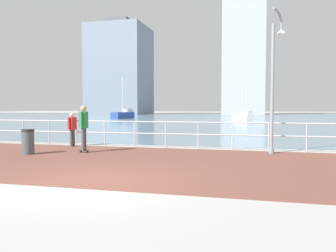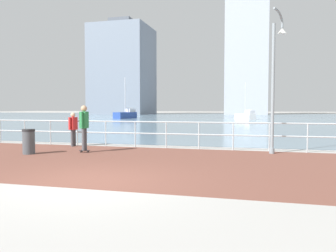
% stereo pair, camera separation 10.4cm
% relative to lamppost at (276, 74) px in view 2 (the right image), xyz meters
% --- Properties ---
extents(ground, '(220.00, 220.00, 0.00)m').
position_rel_lamppost_xyz_m(ground, '(-4.37, 33.71, -3.00)').
color(ground, '#ADAAA5').
extents(brick_paving, '(28.00, 7.43, 0.01)m').
position_rel_lamppost_xyz_m(brick_paving, '(-4.37, -3.25, -3.00)').
color(brick_paving, brown).
rests_on(brick_paving, ground).
extents(harbor_water, '(180.00, 88.00, 0.00)m').
position_rel_lamppost_xyz_m(harbor_water, '(-4.37, 45.47, -3.00)').
color(harbor_water, '#6B899E').
rests_on(harbor_water, ground).
extents(waterfront_railing, '(25.25, 0.06, 1.15)m').
position_rel_lamppost_xyz_m(waterfront_railing, '(-4.37, 0.47, -2.21)').
color(waterfront_railing, '#B2BCC1').
rests_on(waterfront_railing, ground).
extents(lamppost, '(0.59, 0.72, 5.42)m').
position_rel_lamppost_xyz_m(lamppost, '(0.00, 0.00, 0.00)').
color(lamppost, gray).
rests_on(lamppost, ground).
extents(skateboarder, '(0.41, 0.56, 1.81)m').
position_rel_lamppost_xyz_m(skateboarder, '(-7.06, -1.65, -1.91)').
color(skateboarder, black).
rests_on(skateboarder, ground).
extents(bystander, '(0.28, 0.56, 1.51)m').
position_rel_lamppost_xyz_m(bystander, '(-8.58, 0.12, -2.13)').
color(bystander, '#4C4C51').
rests_on(bystander, ground).
extents(trash_bin, '(0.46, 0.46, 0.93)m').
position_rel_lamppost_xyz_m(trash_bin, '(-8.83, -2.59, -2.53)').
color(trash_bin, '#474C51').
rests_on(trash_bin, ground).
extents(sailboat_ivory, '(3.22, 3.88, 5.47)m').
position_rel_lamppost_xyz_m(sailboat_ivory, '(-2.33, 37.68, -2.48)').
color(sailboat_ivory, white).
rests_on(sailboat_ivory, ground).
extents(sailboat_red, '(2.47, 4.90, 6.59)m').
position_rel_lamppost_xyz_m(sailboat_red, '(-21.23, 37.80, -2.37)').
color(sailboat_red, '#284799').
rests_on(sailboat_red, ground).
extents(tower_concrete, '(10.31, 12.52, 31.64)m').
position_rel_lamppost_xyz_m(tower_concrete, '(-3.45, 76.36, 11.99)').
color(tower_concrete, '#A3A8B2').
rests_on(tower_concrete, ground).
extents(tower_glass, '(14.75, 14.17, 25.25)m').
position_rel_lamppost_xyz_m(tower_glass, '(-35.92, 72.26, 8.80)').
color(tower_glass, slate).
rests_on(tower_glass, ground).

